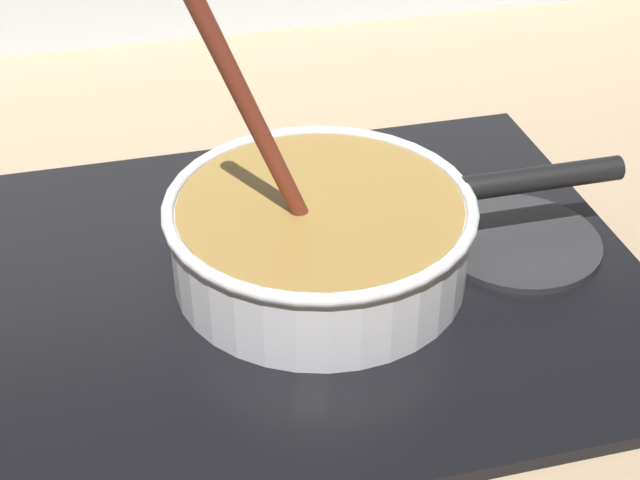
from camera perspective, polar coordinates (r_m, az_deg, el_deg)
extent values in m
cube|color=black|center=(0.81, 0.00, -2.41)|extent=(0.56, 0.48, 0.01)
torus|color=#592D0C|center=(0.81, 0.00, -1.85)|extent=(0.18, 0.18, 0.01)
cylinder|color=#262628|center=(0.86, 12.04, -0.05)|extent=(0.15, 0.15, 0.01)
cylinder|color=silver|center=(0.79, 0.00, 0.00)|extent=(0.25, 0.25, 0.07)
cylinder|color=olive|center=(0.79, 0.00, 0.24)|extent=(0.24, 0.24, 0.07)
torus|color=silver|center=(0.77, 0.00, 2.19)|extent=(0.26, 0.26, 0.01)
cylinder|color=black|center=(0.84, 13.47, 3.71)|extent=(0.15, 0.02, 0.02)
cylinder|color=#E5CC7A|center=(0.82, -6.09, 3.25)|extent=(0.03, 0.03, 0.01)
cylinder|color=beige|center=(0.70, -2.00, -2.62)|extent=(0.03, 0.03, 0.01)
cylinder|color=#E5CC7A|center=(0.77, 1.95, 1.24)|extent=(0.03, 0.03, 0.01)
cylinder|color=beige|center=(0.72, -4.33, -1.21)|extent=(0.03, 0.03, 0.01)
cylinder|color=#E5CC7A|center=(0.78, -1.35, 1.84)|extent=(0.03, 0.03, 0.01)
cylinder|color=beige|center=(0.85, 0.40, 5.02)|extent=(0.04, 0.04, 0.01)
cylinder|color=#E5CC7A|center=(0.80, 3.45, 2.89)|extent=(0.03, 0.03, 0.01)
cylinder|color=maroon|center=(0.70, -3.99, 7.21)|extent=(0.10, 0.04, 0.22)
cube|color=brown|center=(0.77, -0.83, 0.90)|extent=(0.05, 0.04, 0.01)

